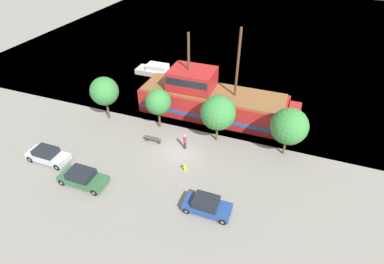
% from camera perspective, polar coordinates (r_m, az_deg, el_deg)
% --- Properties ---
extents(ground_plane, '(160.00, 160.00, 0.00)m').
position_cam_1_polar(ground_plane, '(31.14, -2.08, -3.65)').
color(ground_plane, gray).
extents(water_surface, '(80.00, 80.00, 0.00)m').
position_cam_1_polar(water_surface, '(69.53, 12.42, 18.93)').
color(water_surface, '#33566B').
rests_on(water_surface, ground).
extents(pirate_ship, '(18.58, 5.10, 10.84)m').
position_cam_1_polar(pirate_ship, '(35.84, 3.59, 6.18)').
color(pirate_ship, '#A31E1E').
rests_on(pirate_ship, water_surface).
extents(moored_boat_dockside, '(7.84, 2.33, 1.63)m').
position_cam_1_polar(moored_boat_dockside, '(46.34, -6.03, 11.45)').
color(moored_boat_dockside, '#B7B2A8').
rests_on(moored_boat_dockside, water_surface).
extents(parked_car_curb_front, '(4.25, 1.78, 1.45)m').
position_cam_1_polar(parked_car_curb_front, '(32.77, -25.78, -3.99)').
color(parked_car_curb_front, '#B7BCC6').
rests_on(parked_car_curb_front, ground_plane).
extents(parked_car_curb_mid, '(4.39, 1.98, 1.42)m').
position_cam_1_polar(parked_car_curb_mid, '(29.02, -20.11, -8.16)').
color(parked_car_curb_mid, '#2D5B38').
rests_on(parked_car_curb_mid, ground_plane).
extents(parked_car_curb_rear, '(3.92, 1.82, 1.41)m').
position_cam_1_polar(parked_car_curb_rear, '(25.21, 2.86, -13.80)').
color(parked_car_curb_rear, navy).
rests_on(parked_car_curb_rear, ground_plane).
extents(fire_hydrant, '(0.42, 0.25, 0.76)m').
position_cam_1_polar(fire_hydrant, '(28.70, -1.36, -6.75)').
color(fire_hydrant, yellow).
rests_on(fire_hydrant, ground_plane).
extents(bench_promenade_east, '(1.67, 0.45, 0.85)m').
position_cam_1_polar(bench_promenade_east, '(32.30, -7.52, -1.31)').
color(bench_promenade_east, '#4C4742').
rests_on(bench_promenade_east, ground_plane).
extents(pedestrian_walking_near, '(0.32, 0.32, 1.76)m').
position_cam_1_polar(pedestrian_walking_near, '(30.92, -1.36, -1.84)').
color(pedestrian_walking_near, '#232838').
rests_on(pedestrian_walking_near, ground_plane).
extents(tree_row_east, '(3.25, 3.25, 5.26)m').
position_cam_1_polar(tree_row_east, '(35.63, -16.36, 7.45)').
color(tree_row_east, brown).
rests_on(tree_row_east, ground_plane).
extents(tree_row_mideast, '(2.87, 2.87, 4.74)m').
position_cam_1_polar(tree_row_mideast, '(33.00, -6.47, 5.70)').
color(tree_row_mideast, brown).
rests_on(tree_row_mideast, ground_plane).
extents(tree_row_midwest, '(3.66, 3.66, 5.33)m').
position_cam_1_polar(tree_row_midwest, '(30.70, 4.98, 3.67)').
color(tree_row_midwest, brown).
rests_on(tree_row_midwest, ground_plane).
extents(tree_row_west, '(3.63, 3.63, 5.24)m').
position_cam_1_polar(tree_row_west, '(30.22, 18.04, 1.03)').
color(tree_row_west, brown).
rests_on(tree_row_west, ground_plane).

